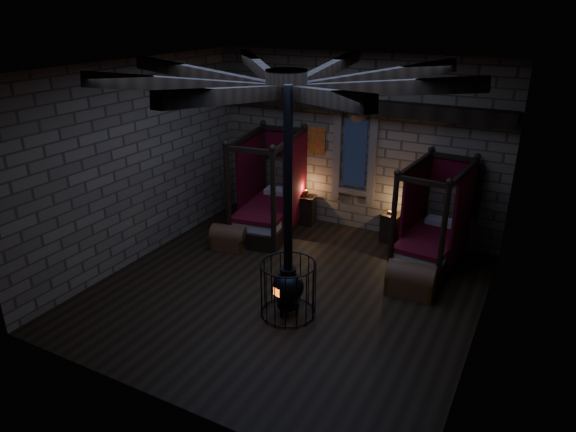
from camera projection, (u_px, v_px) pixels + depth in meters
The scene contains 8 objects.
room at pixel (289, 95), 8.69m from camera, with size 7.02×7.02×4.29m.
bed_left at pixel (270, 208), 12.46m from camera, with size 1.52×2.43×2.38m.
bed_right at pixel (432, 239), 10.92m from camera, with size 1.27×2.17×2.18m.
trunk_left at pixel (229, 238), 11.65m from camera, with size 0.87×0.64×0.58m.
trunk_right at pixel (411, 280), 9.80m from camera, with size 0.93×0.63×0.66m.
nightstand_left at pixel (306, 210), 12.93m from camera, with size 0.53×0.51×0.90m.
nightstand_right at pixel (391, 228), 11.94m from camera, with size 0.48×0.47×0.76m.
stove at pixel (288, 284), 9.02m from camera, with size 0.99×0.99×4.05m.
Camera 1 is at (4.09, -7.71, 5.16)m, focal length 32.00 mm.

